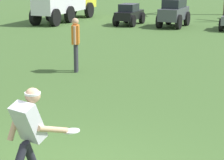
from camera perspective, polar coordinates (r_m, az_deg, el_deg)
The scene contains 5 objects.
frisbee_thrower at distance 5.97m, azimuth -10.87°, elevation -6.99°, with size 0.66×1.03×1.42m.
frisbee_in_flight at distance 6.30m, azimuth -5.34°, elevation -6.65°, with size 0.33×0.33×0.05m.
teammate_near_sideline at distance 12.59m, azimuth -4.77°, elevation 5.27°, with size 0.29×0.49×1.56m.
parked_car_slot_a at distance 23.10m, azimuth 2.27°, elevation 8.61°, with size 1.16×2.23×1.10m.
parked_car_slot_b at distance 22.52m, azimuth 8.09°, elevation 8.78°, with size 1.34×2.42×1.40m.
Camera 1 is at (2.56, -4.91, 2.97)m, focal length 70.00 mm.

